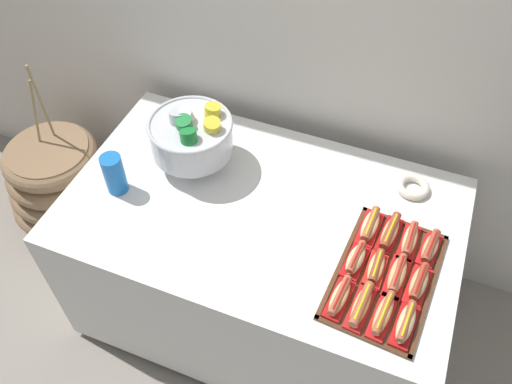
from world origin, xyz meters
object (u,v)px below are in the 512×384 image
buffet_table (261,261)px  hot_dog_1 (361,306)px  floor_vase (62,186)px  cup_stack (114,174)px  hot_dog_10 (410,241)px  hot_dog_7 (418,284)px  hot_dog_0 (339,297)px  hot_dog_6 (397,276)px  hot_dog_5 (376,268)px  hot_dog_2 (383,315)px  donut (413,187)px  hot_dog_11 (430,248)px  serving_tray (385,276)px  hot_dog_4 (355,260)px  hot_dog_8 (370,226)px  punch_bowl (192,136)px  hot_dog_3 (405,324)px  hot_dog_9 (390,233)px

buffet_table → hot_dog_1: (0.47, -0.29, 0.40)m
floor_vase → cup_stack: bearing=-22.9°
hot_dog_10 → hot_dog_7: bearing=-69.8°
hot_dog_1 → buffet_table: bearing=147.9°
hot_dog_0 → hot_dog_6: size_ratio=0.94×
hot_dog_5 → hot_dog_10: bearing=61.3°
hot_dog_0 → hot_dog_2: size_ratio=0.93×
donut → hot_dog_10: bearing=-82.7°
floor_vase → cup_stack: floor_vase is taller
hot_dog_0 → hot_dog_11: bearing=51.5°
floor_vase → hot_dog_7: 1.93m
serving_tray → hot_dog_0: 0.20m
hot_dog_7 → donut: size_ratio=1.28×
hot_dog_4 → hot_dog_7: bearing=-4.2°
floor_vase → hot_dog_8: 1.71m
hot_dog_6 → cup_stack: cup_stack is taller
floor_vase → punch_bowl: size_ratio=2.97×
hot_dog_8 → hot_dog_4: bearing=-94.2°
serving_tray → hot_dog_10: bearing=73.0°
hot_dog_3 → buffet_table: bearing=153.8°
hot_dog_6 → hot_dog_7: 0.08m
cup_stack → donut: cup_stack is taller
hot_dog_8 → hot_dog_9: hot_dog_9 is taller
serving_tray → hot_dog_7: 0.12m
punch_bowl → hot_dog_0: bearing=-29.4°
cup_stack → hot_dog_7: bearing=-1.1°
hot_dog_7 → hot_dog_10: bearing=110.2°
hot_dog_7 → punch_bowl: 1.02m
hot_dog_5 → hot_dog_11: size_ratio=0.97×
hot_dog_1 → hot_dog_9: (0.02, 0.33, 0.00)m
hot_dog_3 → hot_dog_10: hot_dog_3 is taller
hot_dog_3 → cup_stack: size_ratio=0.98×
hot_dog_9 → hot_dog_10: (0.07, -0.01, -0.00)m
buffet_table → hot_dog_5: 0.64m
hot_dog_10 → hot_dog_4: bearing=-136.5°
hot_dog_2 → hot_dog_5: 0.18m
hot_dog_7 → hot_dog_3: bearing=-94.2°
cup_stack → donut: (1.10, 0.43, -0.07)m
hot_dog_4 → donut: size_ratio=1.20×
buffet_table → cup_stack: 0.74m
hot_dog_11 → donut: (-0.11, 0.29, -0.02)m
cup_stack → donut: size_ratio=1.31×
punch_bowl → cup_stack: (-0.22, -0.25, -0.06)m
hot_dog_0 → donut: 0.62m
hot_dog_0 → hot_dog_10: bearing=61.3°
hot_dog_4 → hot_dog_6: bearing=-4.2°
hot_dog_4 → donut: bearing=73.9°
hot_dog_1 → hot_dog_7: (0.16, 0.15, 0.00)m
hot_dog_1 → serving_tray: bearing=73.0°
hot_dog_0 → hot_dog_1: bearing=-4.2°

